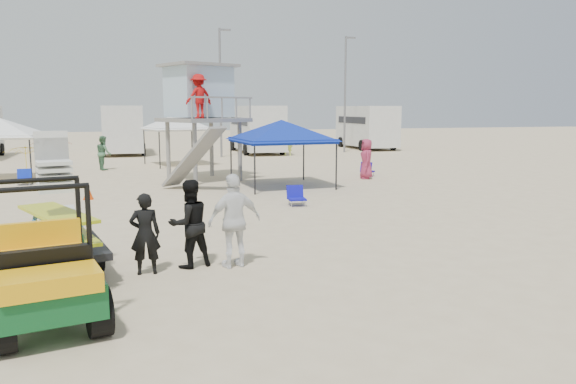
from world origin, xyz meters
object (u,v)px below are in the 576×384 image
object	(u,v)px
man_left	(145,234)
lifeguard_tower	(200,96)
surf_trailer	(59,225)
canopy_blue	(281,124)
utility_cart	(41,259)

from	to	relation	value
man_left	lifeguard_tower	distance (m)	14.30
surf_trailer	canopy_blue	size ratio (longest dim) A/B	0.76
man_left	lifeguard_tower	size ratio (longest dim) A/B	0.32
lifeguard_tower	man_left	bearing A→B (deg)	-101.70
man_left	lifeguard_tower	world-z (taller)	lifeguard_tower
utility_cart	surf_trailer	size ratio (longest dim) A/B	1.03
man_left	lifeguard_tower	bearing A→B (deg)	-101.18
surf_trailer	canopy_blue	distance (m)	12.76
man_left	canopy_blue	distance (m)	12.26
utility_cart	canopy_blue	bearing A→B (deg)	60.85
man_left	canopy_blue	bearing A→B (deg)	-117.04
surf_trailer	canopy_blue	xyz separation A→B (m)	(7.14, 10.46, 1.53)
utility_cart	surf_trailer	bearing A→B (deg)	89.87
lifeguard_tower	utility_cart	bearing A→B (deg)	-105.48
lifeguard_tower	canopy_blue	world-z (taller)	lifeguard_tower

